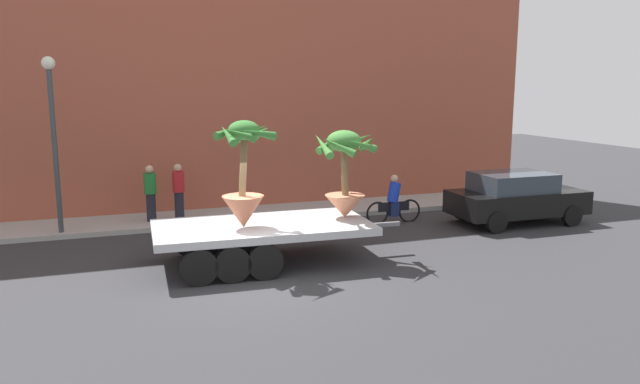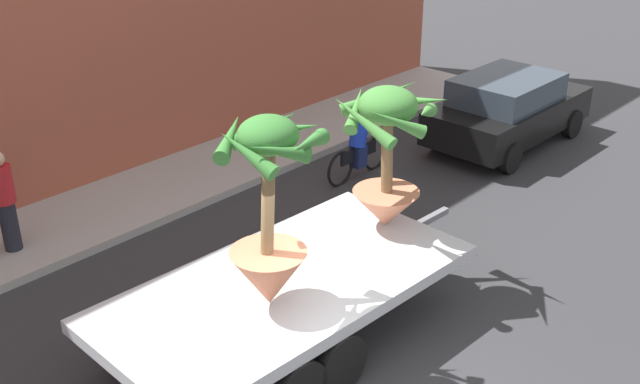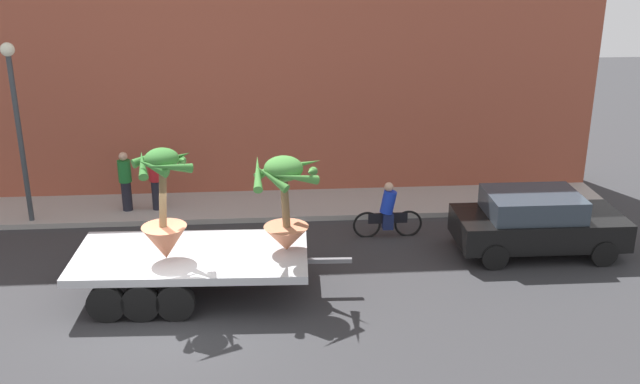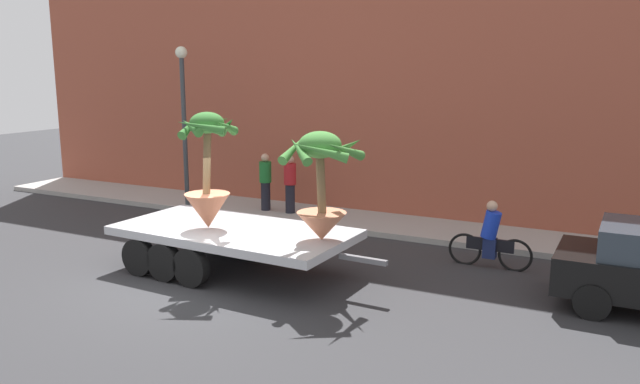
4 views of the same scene
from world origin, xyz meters
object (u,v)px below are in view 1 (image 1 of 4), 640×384
cyclist (394,202)px  parked_car (516,197)px  pedestrian_near_gate (179,190)px  pedestrian_far_left (150,192)px  street_lamp (53,122)px  potted_palm_middle (244,181)px  flatbed_trailer (253,233)px  potted_palm_rear (345,173)px

cyclist → parked_car: 3.74m
pedestrian_near_gate → pedestrian_far_left: 0.83m
parked_car → pedestrian_near_gate: pedestrian_near_gate is taller
parked_car → street_lamp: bearing=168.1°
potted_palm_middle → pedestrian_far_left: size_ratio=1.45×
pedestrian_far_left → flatbed_trailer: bearing=-67.6°
flatbed_trailer → street_lamp: street_lamp is taller
flatbed_trailer → potted_palm_rear: size_ratio=2.84×
parked_car → street_lamp: size_ratio=0.85×
potted_palm_middle → street_lamp: size_ratio=0.51×
potted_palm_rear → pedestrian_far_left: size_ratio=1.27×
potted_palm_middle → parked_car: size_ratio=0.60×
potted_palm_rear → pedestrian_near_gate: potted_palm_rear is taller
pedestrian_near_gate → street_lamp: 4.03m
potted_palm_middle → pedestrian_near_gate: potted_palm_middle is taller
potted_palm_rear → pedestrian_near_gate: bearing=125.6°
cyclist → pedestrian_far_left: size_ratio=1.08×
flatbed_trailer → cyclist: bearing=28.9°
flatbed_trailer → cyclist: (5.08, 2.80, -0.09)m
flatbed_trailer → pedestrian_far_left: (-2.01, 4.86, 0.28)m
flatbed_trailer → parked_car: bearing=10.1°
pedestrian_near_gate → parked_car: bearing=-18.9°
potted_palm_middle → parked_car: bearing=11.4°
cyclist → parked_car: size_ratio=0.45×
flatbed_trailer → parked_car: parked_car is taller
parked_car → street_lamp: 13.61m
street_lamp → parked_car: bearing=-11.9°
potted_palm_middle → cyclist: size_ratio=1.34×
street_lamp → pedestrian_far_left: bearing=12.9°
parked_car → pedestrian_near_gate: 10.33m
flatbed_trailer → parked_car: 8.73m
parked_car → cyclist: bearing=160.2°
cyclist → parked_car: (3.52, -1.27, 0.16)m
potted_palm_rear → pedestrian_near_gate: 6.11m
flatbed_trailer → pedestrian_near_gate: (-1.17, 4.88, 0.28)m
flatbed_trailer → street_lamp: 6.69m
cyclist → pedestrian_near_gate: pedestrian_near_gate is taller
potted_palm_rear → street_lamp: size_ratio=0.45×
potted_palm_middle → parked_car: 9.11m
potted_palm_middle → pedestrian_near_gate: 5.31m
parked_car → potted_palm_rear: bearing=-166.1°
parked_car → pedestrian_far_left: (-10.61, 3.33, 0.22)m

